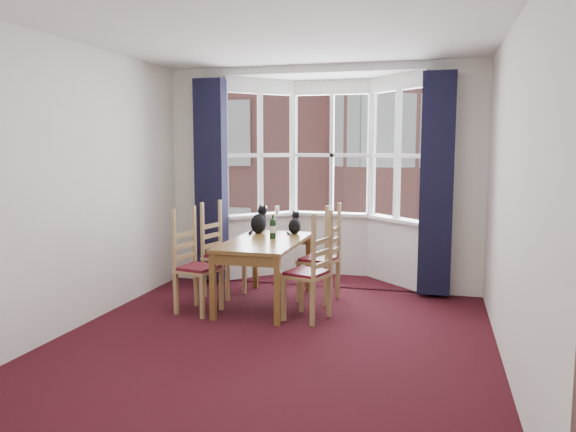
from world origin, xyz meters
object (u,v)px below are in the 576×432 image
(chair_left_far, at_px, (218,256))
(cat_left, at_px, (259,222))
(cat_right, at_px, (295,225))
(wine_bottle, at_px, (273,228))
(dining_table, at_px, (265,248))
(chair_left_near, at_px, (192,269))
(candle_tall, at_px, (265,210))
(chair_right_near, at_px, (314,276))
(candle_short, at_px, (277,210))
(chair_right_far, at_px, (326,261))

(chair_left_far, xyz_separation_m, cat_left, (0.46, 0.22, 0.41))
(cat_right, distance_m, wine_bottle, 0.44)
(dining_table, xyz_separation_m, chair_left_near, (-0.70, -0.45, -0.19))
(chair_left_far, height_order, wine_bottle, wine_bottle)
(wine_bottle, bearing_deg, cat_right, 69.03)
(cat_right, distance_m, candle_tall, 1.03)
(chair_left_far, xyz_separation_m, chair_right_near, (1.35, -0.71, 0.00))
(chair_left_far, relative_size, cat_left, 2.57)
(candle_tall, height_order, candle_short, same)
(chair_right_far, height_order, cat_right, cat_right)
(dining_table, xyz_separation_m, wine_bottle, (0.05, 0.15, 0.21))
(chair_left_near, relative_size, chair_left_far, 1.00)
(wine_bottle, bearing_deg, candle_short, 103.82)
(chair_left_far, bearing_deg, chair_left_near, -90.95)
(dining_table, bearing_deg, wine_bottle, 70.52)
(cat_right, bearing_deg, candle_tall, 127.78)
(chair_left_far, bearing_deg, chair_right_far, 1.88)
(dining_table, bearing_deg, cat_right, 69.42)
(chair_left_near, distance_m, chair_right_near, 1.36)
(chair_left_near, xyz_separation_m, cat_left, (0.47, 0.95, 0.41))
(chair_left_near, xyz_separation_m, cat_right, (0.90, 1.00, 0.38))
(chair_left_near, height_order, cat_right, cat_right)
(chair_left_near, relative_size, candle_short, 8.24)
(dining_table, height_order, chair_right_near, chair_right_near)
(cat_left, bearing_deg, chair_right_far, -11.73)
(chair_right_far, height_order, candle_short, candle_short)
(dining_table, height_order, candle_short, candle_short)
(wine_bottle, distance_m, candle_tall, 1.31)
(chair_right_near, height_order, candle_short, candle_short)
(cat_left, distance_m, candle_short, 0.90)
(chair_left_far, bearing_deg, wine_bottle, -10.44)
(chair_left_far, relative_size, candle_short, 8.24)
(wine_bottle, bearing_deg, candle_tall, 111.23)
(candle_tall, bearing_deg, chair_left_far, -103.43)
(chair_left_far, bearing_deg, candle_tall, 76.57)
(dining_table, distance_m, cat_left, 0.60)
(wine_bottle, relative_size, candle_short, 2.57)
(chair_left_near, xyz_separation_m, chair_left_far, (0.01, 0.73, 0.00))
(chair_left_far, bearing_deg, candle_short, 69.11)
(chair_left_near, height_order, chair_left_far, same)
(chair_right_near, bearing_deg, chair_left_near, -179.33)
(chair_right_far, distance_m, cat_left, 0.97)
(cat_right, xyz_separation_m, wine_bottle, (-0.16, -0.41, 0.02))
(chair_right_near, distance_m, candle_short, 2.10)
(chair_right_near, xyz_separation_m, cat_left, (-0.90, 0.93, 0.41))
(chair_right_near, xyz_separation_m, candle_tall, (-1.09, 1.80, 0.45))
(dining_table, xyz_separation_m, chair_right_far, (0.64, 0.32, -0.19))
(cat_left, distance_m, candle_tall, 0.89)
(chair_left_far, xyz_separation_m, chair_right_far, (1.32, 0.04, 0.00))
(dining_table, height_order, chair_left_far, chair_left_far)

